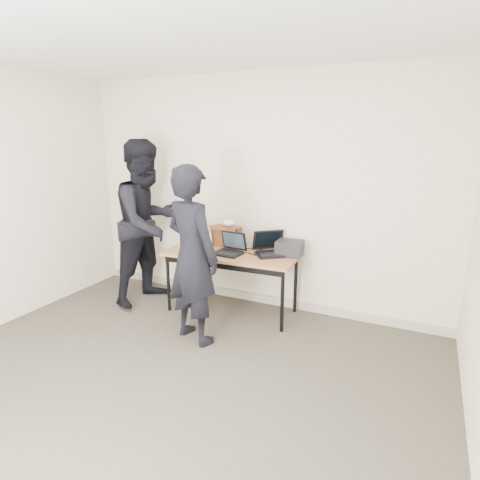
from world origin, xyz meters
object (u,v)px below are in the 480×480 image
Objects in this scene: equipment_box at (290,248)px; person_typist at (192,256)px; laptop_beige at (196,244)px; desk at (231,258)px; laptop_center at (230,249)px; laptop_right at (271,249)px; leather_satchel at (226,236)px; person_observer at (148,223)px.

equipment_box is 0.16× the size of person_typist.
equipment_box is at bearing 16.09° from laptop_beige.
laptop_center is at bearing -93.00° from desk.
desk is 5.42× the size of equipment_box.
laptop_right reaches higher than leather_satchel.
laptop_center is 0.68× the size of laptop_right.
person_typist reaches higher than laptop_beige.
person_typist is (0.12, -0.96, 0.03)m from leather_satchel.
laptop_right is 0.61m from leather_satchel.
equipment_box reaches higher than desk.
laptop_center is at bearing 163.08° from laptop_right.
laptop_beige is at bearing 177.90° from laptop_center.
laptop_right is (0.42, 0.17, 0.00)m from laptop_center.
laptop_right is at bearing 15.99° from desk.
desk is 0.87× the size of person_typist.
laptop_right reaches higher than laptop_beige.
person_observer is at bearing -172.73° from laptop_center.
laptop_beige is at bearing -43.22° from person_typist.
equipment_box is at bearing 23.22° from laptop_center.
laptop_right is at bearing -70.97° from person_observer.
laptop_center reaches higher than laptop_beige.
desk is 1.13m from person_observer.
person_typist is at bearing -54.02° from laptop_beige.
person_observer is (-0.89, -0.32, 0.14)m from leather_satchel.
person_observer is at bearing -155.53° from leather_satchel.
leather_satchel is 0.21× the size of person_typist.
leather_satchel is (0.29, 0.21, 0.08)m from laptop_beige.
desk is 0.35m from leather_satchel.
laptop_right is 0.24× the size of person_observer.
leather_satchel is at bearing 177.48° from equipment_box.
laptop_beige is 0.18× the size of person_typist.
laptop_beige is 0.98× the size of laptop_center.
laptop_center is at bearing 1.22° from laptop_beige.
leather_satchel is at bearing 42.76° from laptop_beige.
equipment_box is (0.63, 0.22, 0.03)m from laptop_center.
desk is at bearing -46.64° from leather_satchel.
person_typist is (0.41, -0.76, 0.11)m from laptop_beige.
person_observer is (-1.07, -0.09, 0.33)m from desk.
leather_satchel reaches higher than desk.
laptop_beige is at bearing -69.34° from person_observer.
laptop_center is 0.17× the size of person_observer.
desk is 0.77× the size of person_observer.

